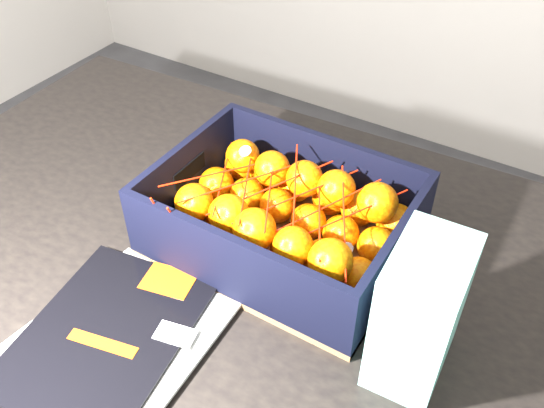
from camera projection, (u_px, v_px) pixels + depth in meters
The scene contains 6 objects.
table at pixel (218, 274), 1.04m from camera, with size 1.24×0.86×0.75m.
magazine_stack at pixel (111, 340), 0.80m from camera, with size 0.27×0.31×0.02m.
produce_crate at pixel (282, 226), 0.92m from camera, with size 0.38×0.29×0.13m.
clementine_heap at pixel (283, 220), 0.91m from camera, with size 0.36×0.27×0.11m.
mesh_net at pixel (274, 196), 0.88m from camera, with size 0.32×0.26×0.09m.
retail_carton at pixel (419, 313), 0.72m from camera, with size 0.09×0.13×0.20m, color silver.
Camera 1 is at (0.55, -0.35, 1.42)m, focal length 38.67 mm.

